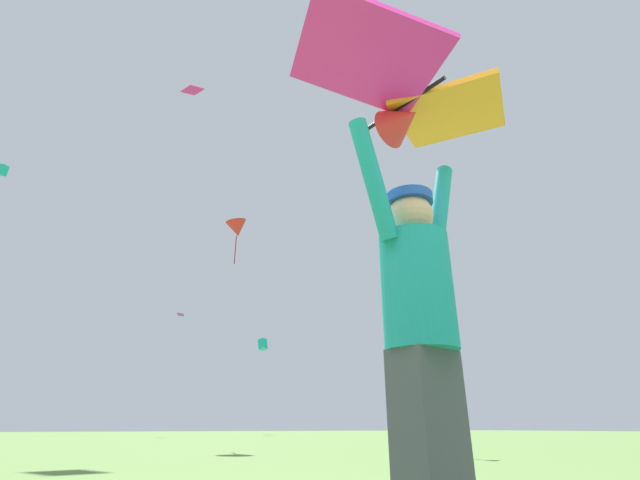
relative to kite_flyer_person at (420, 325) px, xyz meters
name	(u,v)px	position (x,y,z in m)	size (l,w,h in m)	color
kite_flyer_person	(420,325)	(0.00, 0.00, 0.00)	(0.81, 0.41, 1.92)	#424751
held_stunt_kite	(409,98)	(0.01, -0.06, 1.28)	(1.57, 0.99, 0.38)	black
distant_kite_teal_high_left	(263,344)	(10.67, 33.66, 5.82)	(0.76, 0.92, 1.00)	#19B2AD
distant_kite_purple_mid_right	(322,14)	(3.76, 8.60, 13.07)	(0.98, 0.97, 0.28)	purple
distant_kite_red_high_right	(237,229)	(2.34, 12.57, 6.05)	(1.02, 0.96, 1.73)	red
distant_kite_teal_low_right	(2,170)	(-8.40, 27.43, 13.81)	(0.60, 0.68, 0.78)	#19B2AD
distant_kite_purple_mid_left	(181,314)	(3.18, 28.90, 6.53)	(0.56, 0.55, 0.18)	purple
distant_kite_red_far_center	(352,21)	(7.26, 12.28, 18.29)	(1.53, 1.53, 3.03)	red
distant_kite_magenta_low_left	(192,89)	(0.46, 15.23, 13.68)	(0.99, 1.04, 0.47)	#DB2393
marker_flag	(450,377)	(4.92, 5.36, 0.46)	(0.30, 0.24, 1.61)	silver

